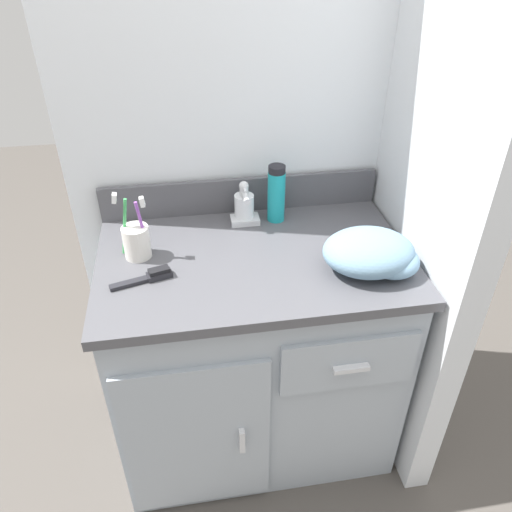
{
  "coord_description": "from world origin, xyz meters",
  "views": [
    {
      "loc": [
        -0.18,
        -1.16,
        1.59
      ],
      "look_at": [
        0.0,
        -0.03,
        0.8
      ],
      "focal_mm": 35.0,
      "sensor_mm": 36.0,
      "label": 1
    }
  ],
  "objects_px": {
    "toothbrush_cup": "(136,241)",
    "soap_dispenser": "(245,207)",
    "shaving_cream_can": "(276,194)",
    "hairbrush": "(150,276)",
    "hand_towel": "(374,254)"
  },
  "relations": [
    {
      "from": "shaving_cream_can",
      "to": "hand_towel",
      "type": "xyz_separation_m",
      "value": [
        0.21,
        -0.31,
        -0.04
      ]
    },
    {
      "from": "soap_dispenser",
      "to": "hairbrush",
      "type": "distance_m",
      "value": 0.4
    },
    {
      "from": "toothbrush_cup",
      "to": "shaving_cream_can",
      "type": "distance_m",
      "value": 0.45
    },
    {
      "from": "hairbrush",
      "to": "soap_dispenser",
      "type": "bearing_deg",
      "value": 26.07
    },
    {
      "from": "toothbrush_cup",
      "to": "hand_towel",
      "type": "height_order",
      "value": "toothbrush_cup"
    },
    {
      "from": "shaving_cream_can",
      "to": "soap_dispenser",
      "type": "bearing_deg",
      "value": 176.36
    },
    {
      "from": "hand_towel",
      "to": "hairbrush",
      "type": "bearing_deg",
      "value": 175.58
    },
    {
      "from": "hairbrush",
      "to": "shaving_cream_can",
      "type": "bearing_deg",
      "value": 17.57
    },
    {
      "from": "toothbrush_cup",
      "to": "soap_dispenser",
      "type": "height_order",
      "value": "toothbrush_cup"
    },
    {
      "from": "hairbrush",
      "to": "hand_towel",
      "type": "relative_size",
      "value": 0.65
    },
    {
      "from": "soap_dispenser",
      "to": "shaving_cream_can",
      "type": "height_order",
      "value": "shaving_cream_can"
    },
    {
      "from": "toothbrush_cup",
      "to": "hairbrush",
      "type": "distance_m",
      "value": 0.13
    },
    {
      "from": "hand_towel",
      "to": "toothbrush_cup",
      "type": "bearing_deg",
      "value": 165.37
    },
    {
      "from": "shaving_cream_can",
      "to": "toothbrush_cup",
      "type": "bearing_deg",
      "value": -161.88
    },
    {
      "from": "hand_towel",
      "to": "shaving_cream_can",
      "type": "bearing_deg",
      "value": 124.41
    }
  ]
}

